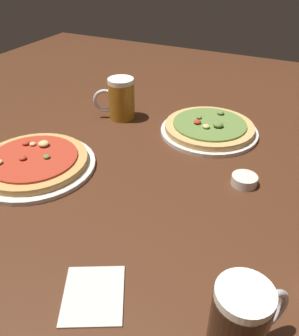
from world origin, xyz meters
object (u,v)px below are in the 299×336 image
beer_mug_dark (240,325)px  napkin_folded (93,294)px  pizza_plate_near (34,163)px  ramekin_sauce (244,180)px  beer_mug_amber (120,99)px  pizza_plate_far (209,128)px

beer_mug_dark → napkin_folded: beer_mug_dark is taller
napkin_folded → pizza_plate_near: bearing=143.4°
pizza_plate_near → napkin_folded: size_ratio=2.64×
ramekin_sauce → beer_mug_amber: bearing=156.8°
pizza_plate_near → pizza_plate_far: 0.54m
pizza_plate_far → beer_mug_amber: 0.32m
beer_mug_amber → ramekin_sauce: beer_mug_amber is taller
pizza_plate_near → beer_mug_amber: beer_mug_amber is taller
beer_mug_dark → napkin_folded: 0.26m
pizza_plate_near → beer_mug_dark: (0.62, -0.27, 0.06)m
pizza_plate_far → ramekin_sauce: size_ratio=4.70×
beer_mug_dark → pizza_plate_far: bearing=110.9°
pizza_plate_near → ramekin_sauce: pizza_plate_near is taller
pizza_plate_near → ramekin_sauce: size_ratio=5.03×
beer_mug_amber → pizza_plate_far: bearing=4.3°
beer_mug_dark → beer_mug_amber: beer_mug_dark is taller
ramekin_sauce → napkin_folded: ramekin_sauce is taller
pizza_plate_near → beer_mug_dark: 0.68m
beer_mug_amber → napkin_folded: bearing=-64.3°
pizza_plate_near → beer_mug_dark: bearing=-23.5°
pizza_plate_far → napkin_folded: (0.01, -0.68, -0.01)m
ramekin_sauce → napkin_folded: 0.48m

